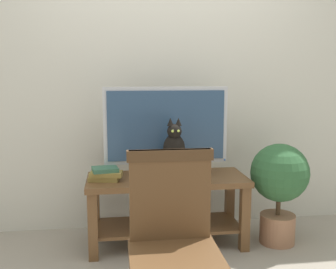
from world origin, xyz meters
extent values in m
cube|color=beige|center=(0.00, 0.99, 1.40)|extent=(7.00, 0.12, 2.80)
cube|color=brown|center=(-0.03, 0.50, 0.53)|extent=(1.23, 0.50, 0.04)
cube|color=brown|center=(-0.59, 0.30, 0.25)|extent=(0.07, 0.07, 0.50)
cube|color=brown|center=(0.54, 0.30, 0.25)|extent=(0.07, 0.07, 0.50)
cube|color=brown|center=(-0.59, 0.70, 0.25)|extent=(0.07, 0.07, 0.50)
cube|color=brown|center=(0.54, 0.70, 0.25)|extent=(0.07, 0.07, 0.50)
cube|color=brown|center=(-0.03, 0.50, 0.15)|extent=(1.13, 0.42, 0.02)
cube|color=#B7B7BC|center=(-0.03, 0.56, 0.56)|extent=(0.38, 0.20, 0.03)
cube|color=#B7B7BC|center=(-0.03, 0.56, 0.61)|extent=(0.06, 0.04, 0.07)
cube|color=#B7B7BC|center=(-0.03, 0.56, 0.95)|extent=(0.96, 0.05, 0.60)
cube|color=navy|center=(-0.03, 0.53, 0.95)|extent=(0.91, 0.01, 0.54)
sphere|color=#2672F2|center=(0.44, 0.53, 0.66)|extent=(0.01, 0.01, 0.01)
cube|color=#2D2D30|center=(0.01, 0.40, 0.58)|extent=(0.34, 0.25, 0.06)
cube|color=black|center=(0.01, 0.27, 0.58)|extent=(0.20, 0.01, 0.03)
ellipsoid|color=black|center=(0.01, 0.40, 0.72)|extent=(0.19, 0.23, 0.24)
ellipsoid|color=black|center=(0.01, 0.37, 0.80)|extent=(0.16, 0.15, 0.21)
sphere|color=black|center=(0.01, 0.36, 0.93)|extent=(0.11, 0.11, 0.11)
cone|color=black|center=(-0.02, 0.36, 1.00)|extent=(0.05, 0.05, 0.06)
cone|color=black|center=(0.04, 0.36, 1.00)|extent=(0.05, 0.05, 0.06)
sphere|color=#B2C64C|center=(-0.01, 0.31, 0.93)|extent=(0.02, 0.02, 0.02)
sphere|color=#B2C64C|center=(0.03, 0.31, 0.93)|extent=(0.02, 0.02, 0.02)
cylinder|color=black|center=(0.06, 0.32, 0.63)|extent=(0.09, 0.19, 0.04)
cube|color=brown|center=(-0.14, -0.68, 0.45)|extent=(0.46, 0.46, 0.04)
cube|color=brown|center=(-0.14, -0.47, 0.71)|extent=(0.43, 0.04, 0.49)
cube|color=#4D331C|center=(-0.14, -0.47, 0.92)|extent=(0.45, 0.05, 0.06)
cube|color=olive|center=(-0.51, 0.46, 0.57)|extent=(0.24, 0.17, 0.03)
cube|color=olive|center=(-0.49, 0.45, 0.60)|extent=(0.25, 0.15, 0.04)
cube|color=#38664C|center=(-0.50, 0.47, 0.63)|extent=(0.21, 0.18, 0.03)
cylinder|color=#9E6B4C|center=(0.85, 0.40, 0.12)|extent=(0.28, 0.28, 0.23)
cylinder|color=#332319|center=(0.85, 0.40, 0.22)|extent=(0.25, 0.25, 0.02)
cylinder|color=#4C3823|center=(0.85, 0.40, 0.31)|extent=(0.04, 0.04, 0.16)
sphere|color=#2D5B33|center=(0.85, 0.40, 0.58)|extent=(0.46, 0.46, 0.46)
camera|label=1|loc=(-0.43, -2.49, 1.35)|focal=42.68mm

